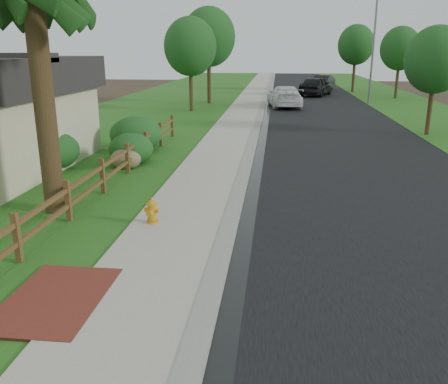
# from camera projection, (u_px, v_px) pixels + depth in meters

# --- Properties ---
(ground) EXTENTS (120.00, 120.00, 0.00)m
(ground) POSITION_uv_depth(u_px,v_px,m) (193.00, 283.00, 8.80)
(ground) COLOR #372E1E
(road) EXTENTS (8.00, 90.00, 0.02)m
(road) POSITION_uv_depth(u_px,v_px,m) (313.00, 98.00, 41.62)
(road) COLOR black
(road) RESTS_ON ground
(curb) EXTENTS (0.40, 90.00, 0.12)m
(curb) POSITION_uv_depth(u_px,v_px,m) (265.00, 97.00, 42.05)
(curb) COLOR gray
(curb) RESTS_ON ground
(wet_gutter) EXTENTS (0.50, 90.00, 0.00)m
(wet_gutter) POSITION_uv_depth(u_px,v_px,m) (269.00, 98.00, 42.02)
(wet_gutter) COLOR black
(wet_gutter) RESTS_ON road
(sidewalk) EXTENTS (2.20, 90.00, 0.10)m
(sidewalk) POSITION_uv_depth(u_px,v_px,m) (251.00, 97.00, 42.19)
(sidewalk) COLOR #A9A493
(sidewalk) RESTS_ON ground
(grass_strip) EXTENTS (1.60, 90.00, 0.06)m
(grass_strip) POSITION_uv_depth(u_px,v_px,m) (229.00, 97.00, 42.39)
(grass_strip) COLOR #244E16
(grass_strip) RESTS_ON ground
(lawn_near) EXTENTS (9.00, 90.00, 0.04)m
(lawn_near) POSITION_uv_depth(u_px,v_px,m) (172.00, 97.00, 42.94)
(lawn_near) COLOR #244E16
(lawn_near) RESTS_ON ground
(verge_far) EXTENTS (6.00, 90.00, 0.04)m
(verge_far) POSITION_uv_depth(u_px,v_px,m) (394.00, 99.00, 40.89)
(verge_far) COLOR #244E16
(verge_far) RESTS_ON ground
(brick_patch) EXTENTS (1.60, 2.40, 0.11)m
(brick_patch) POSITION_uv_depth(u_px,v_px,m) (56.00, 301.00, 8.07)
(brick_patch) COLOR brown
(brick_patch) RESTS_ON ground
(ranch_fence) EXTENTS (0.12, 16.92, 1.10)m
(ranch_fence) POSITION_uv_depth(u_px,v_px,m) (116.00, 165.00, 15.09)
(ranch_fence) COLOR #4B3519
(ranch_fence) RESTS_ON ground
(fire_hydrant) EXTENTS (0.41, 0.33, 0.63)m
(fire_hydrant) POSITION_uv_depth(u_px,v_px,m) (152.00, 211.00, 11.49)
(fire_hydrant) COLOR orange
(fire_hydrant) RESTS_ON sidewalk
(white_suv) EXTENTS (2.82, 5.56, 1.55)m
(white_suv) POSITION_uv_depth(u_px,v_px,m) (285.00, 96.00, 35.17)
(white_suv) COLOR white
(white_suv) RESTS_ON road
(dark_car_mid) EXTENTS (3.70, 5.58, 1.77)m
(dark_car_mid) POSITION_uv_depth(u_px,v_px,m) (316.00, 86.00, 43.69)
(dark_car_mid) COLOR black
(dark_car_mid) RESTS_ON road
(dark_car_far) EXTENTS (3.18, 4.93, 1.53)m
(dark_car_far) POSITION_uv_depth(u_px,v_px,m) (322.00, 83.00, 49.61)
(dark_car_far) COLOR black
(dark_car_far) RESTS_ON road
(streetlight) EXTENTS (1.89, 0.65, 8.30)m
(streetlight) POSITION_uv_depth(u_px,v_px,m) (372.00, 42.00, 36.33)
(streetlight) COLOR slate
(streetlight) RESTS_ON ground
(boulder) EXTENTS (1.33, 1.16, 0.75)m
(boulder) POSITION_uv_depth(u_px,v_px,m) (126.00, 159.00, 17.02)
(boulder) COLOR brown
(boulder) RESTS_ON ground
(shrub_b) EXTENTS (2.53, 2.53, 1.38)m
(shrub_b) POSITION_uv_depth(u_px,v_px,m) (51.00, 151.00, 16.88)
(shrub_b) COLOR #1A4A1B
(shrub_b) RESTS_ON ground
(shrub_c) EXTENTS (2.13, 2.13, 1.19)m
(shrub_c) POSITION_uv_depth(u_px,v_px,m) (131.00, 149.00, 17.64)
(shrub_c) COLOR #1A4A1B
(shrub_c) RESTS_ON ground
(shrub_d) EXTENTS (2.74, 2.74, 1.48)m
(shrub_d) POSITION_uv_depth(u_px,v_px,m) (136.00, 134.00, 19.83)
(shrub_d) COLOR #1A4A1B
(shrub_d) RESTS_ON ground
(tree_near_left) EXTENTS (3.55, 3.55, 6.28)m
(tree_near_left) POSITION_uv_depth(u_px,v_px,m) (190.00, 47.00, 31.75)
(tree_near_left) COLOR #392517
(tree_near_left) RESTS_ON ground
(tree_near_right) EXTENTS (2.94, 2.94, 5.29)m
(tree_near_right) POSITION_uv_depth(u_px,v_px,m) (436.00, 60.00, 22.80)
(tree_near_right) COLOR #392517
(tree_near_right) RESTS_ON ground
(tree_mid_left) EXTENTS (4.08, 4.08, 7.30)m
(tree_mid_left) POSITION_uv_depth(u_px,v_px,m) (209.00, 37.00, 36.23)
(tree_mid_left) COLOR #392517
(tree_mid_left) RESTS_ON ground
(tree_mid_right) EXTENTS (3.34, 3.34, 6.06)m
(tree_mid_right) POSITION_uv_depth(u_px,v_px,m) (400.00, 49.00, 40.15)
(tree_mid_right) COLOR #392517
(tree_mid_right) RESTS_ON ground
(tree_far_right) EXTENTS (3.54, 3.54, 6.52)m
(tree_far_right) POSITION_uv_depth(u_px,v_px,m) (356.00, 45.00, 46.50)
(tree_far_right) COLOR #392517
(tree_far_right) RESTS_ON ground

